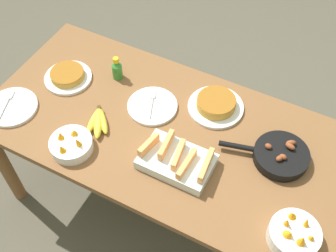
# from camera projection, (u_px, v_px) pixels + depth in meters

# --- Properties ---
(ground_plane) EXTENTS (14.00, 14.00, 0.00)m
(ground_plane) POSITION_uv_depth(u_px,v_px,m) (168.00, 203.00, 2.52)
(ground_plane) COLOR #565142
(dining_table) EXTENTS (1.76, 0.84, 0.72)m
(dining_table) POSITION_uv_depth(u_px,v_px,m) (168.00, 141.00, 2.03)
(dining_table) COLOR brown
(dining_table) RESTS_ON ground_plane
(banana_bunch) EXTENTS (0.14, 0.18, 0.04)m
(banana_bunch) POSITION_uv_depth(u_px,v_px,m) (98.00, 121.00, 1.96)
(banana_bunch) COLOR yellow
(banana_bunch) RESTS_ON dining_table
(melon_tray) EXTENTS (0.31, 0.20, 0.10)m
(melon_tray) POSITION_uv_depth(u_px,v_px,m) (177.00, 160.00, 1.81)
(melon_tray) COLOR silver
(melon_tray) RESTS_ON dining_table
(skillet) EXTENTS (0.39, 0.24, 0.08)m
(skillet) POSITION_uv_depth(u_px,v_px,m) (280.00, 155.00, 1.83)
(skillet) COLOR black
(skillet) RESTS_ON dining_table
(frittata_plate_center) EXTENTS (0.24, 0.24, 0.05)m
(frittata_plate_center) POSITION_uv_depth(u_px,v_px,m) (68.00, 76.00, 2.14)
(frittata_plate_center) COLOR white
(frittata_plate_center) RESTS_ON dining_table
(frittata_plate_side) EXTENTS (0.27, 0.27, 0.06)m
(frittata_plate_side) POSITION_uv_depth(u_px,v_px,m) (216.00, 104.00, 2.02)
(frittata_plate_side) COLOR white
(frittata_plate_side) RESTS_ON dining_table
(empty_plate_near_front) EXTENTS (0.25, 0.25, 0.02)m
(empty_plate_near_front) POSITION_uv_depth(u_px,v_px,m) (12.00, 107.00, 2.03)
(empty_plate_near_front) COLOR white
(empty_plate_near_front) RESTS_ON dining_table
(empty_plate_far_left) EXTENTS (0.24, 0.24, 0.02)m
(empty_plate_far_left) POSITION_uv_depth(u_px,v_px,m) (152.00, 106.00, 2.03)
(empty_plate_far_left) COLOR white
(empty_plate_far_left) RESTS_ON dining_table
(fruit_bowl_mango) EXTENTS (0.20, 0.20, 0.13)m
(fruit_bowl_mango) POSITION_uv_depth(u_px,v_px,m) (294.00, 235.00, 1.59)
(fruit_bowl_mango) COLOR white
(fruit_bowl_mango) RESTS_ON dining_table
(fruit_bowl_citrus) EXTENTS (0.19, 0.19, 0.11)m
(fruit_bowl_citrus) POSITION_uv_depth(u_px,v_px,m) (71.00, 144.00, 1.87)
(fruit_bowl_citrus) COLOR white
(fruit_bowl_citrus) RESTS_ON dining_table
(hot_sauce_bottle) EXTENTS (0.05, 0.05, 0.13)m
(hot_sauce_bottle) POSITION_uv_depth(u_px,v_px,m) (117.00, 69.00, 2.12)
(hot_sauce_bottle) COLOR #337F2D
(hot_sauce_bottle) RESTS_ON dining_table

